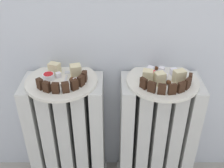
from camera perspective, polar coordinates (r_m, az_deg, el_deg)
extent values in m
cube|color=silver|center=(1.23, -15.48, -10.11)|extent=(0.05, 0.18, 0.52)
cube|color=silver|center=(1.21, -12.45, -10.23)|extent=(0.05, 0.18, 0.52)
cube|color=silver|center=(1.20, -9.34, -10.33)|extent=(0.05, 0.18, 0.52)
cube|color=silver|center=(1.19, -6.18, -10.40)|extent=(0.05, 0.18, 0.52)
cube|color=silver|center=(1.19, -2.98, -10.43)|extent=(0.05, 0.18, 0.52)
cube|color=silver|center=(1.19, 2.98, -10.41)|extent=(0.05, 0.18, 0.52)
cube|color=silver|center=(1.19, 6.17, -10.36)|extent=(0.05, 0.18, 0.52)
cube|color=silver|center=(1.20, 9.33, -10.27)|extent=(0.05, 0.18, 0.52)
cube|color=silver|center=(1.22, 12.43, -10.16)|extent=(0.05, 0.18, 0.52)
cube|color=silver|center=(1.23, 15.45, -10.02)|extent=(0.05, 0.18, 0.52)
cylinder|color=silver|center=(1.04, -10.62, 0.63)|extent=(0.27, 0.27, 0.01)
cylinder|color=silver|center=(1.04, 10.61, 0.68)|extent=(0.27, 0.27, 0.01)
cube|color=#382114|center=(0.99, -15.00, -0.01)|extent=(0.03, 0.03, 0.04)
cube|color=#382114|center=(0.97, -13.67, -0.63)|extent=(0.03, 0.03, 0.04)
cube|color=#382114|center=(0.95, -11.84, -0.89)|extent=(0.03, 0.02, 0.04)
cube|color=#382114|center=(0.95, -9.82, -0.73)|extent=(0.03, 0.02, 0.04)
cube|color=#382114|center=(0.96, -7.96, -0.19)|extent=(0.03, 0.03, 0.04)
cube|color=#382114|center=(0.98, -6.57, 0.65)|extent=(0.03, 0.03, 0.04)
cube|color=#382114|center=(1.01, -5.85, 1.62)|extent=(0.02, 0.03, 0.04)
cube|color=beige|center=(1.04, -7.70, 2.78)|extent=(0.05, 0.05, 0.05)
cube|color=beige|center=(1.08, -12.09, 3.29)|extent=(0.05, 0.04, 0.04)
cube|color=white|center=(1.05, -11.32, 1.89)|extent=(0.02, 0.02, 0.02)
cube|color=white|center=(1.00, -7.59, 0.61)|extent=(0.03, 0.03, 0.02)
ellipsoid|color=#4C2814|center=(0.98, -10.31, -0.39)|extent=(0.03, 0.03, 0.02)
ellipsoid|color=#4C2814|center=(1.02, -8.54, 0.97)|extent=(0.02, 0.03, 0.01)
cylinder|color=white|center=(1.05, -13.28, 1.56)|extent=(0.04, 0.04, 0.02)
cylinder|color=red|center=(1.05, -13.31, 1.82)|extent=(0.04, 0.04, 0.01)
cube|color=#382114|center=(0.97, 6.70, 0.17)|extent=(0.03, 0.03, 0.04)
cube|color=#382114|center=(0.95, 8.42, -0.61)|extent=(0.03, 0.03, 0.04)
cube|color=#382114|center=(0.95, 10.52, -1.05)|extent=(0.03, 0.02, 0.04)
cube|color=#382114|center=(0.95, 12.65, -1.06)|extent=(0.03, 0.02, 0.04)
cube|color=#382114|center=(0.97, 14.46, -0.65)|extent=(0.03, 0.03, 0.04)
cube|color=#382114|center=(1.00, 15.67, 0.10)|extent=(0.03, 0.03, 0.04)
cube|color=#382114|center=(1.03, 16.17, 1.04)|extent=(0.02, 0.03, 0.04)
cube|color=beige|center=(1.02, 14.03, 1.59)|extent=(0.05, 0.04, 0.05)
cube|color=beige|center=(1.00, 10.05, 1.19)|extent=(0.04, 0.04, 0.05)
cube|color=beige|center=(1.00, 7.57, 1.68)|extent=(0.04, 0.04, 0.05)
cube|color=white|center=(1.03, 10.99, 1.48)|extent=(0.03, 0.03, 0.02)
cube|color=white|center=(1.08, 12.94, 2.56)|extent=(0.03, 0.03, 0.03)
cube|color=white|center=(1.08, 10.42, 3.03)|extent=(0.03, 0.03, 0.02)
cube|color=white|center=(1.07, 8.12, 3.07)|extent=(0.03, 0.03, 0.02)
ellipsoid|color=#4C2814|center=(1.09, 9.18, 3.30)|extent=(0.03, 0.02, 0.02)
ellipsoid|color=#4C2814|center=(1.01, 11.87, 0.38)|extent=(0.02, 0.03, 0.02)
cylinder|color=white|center=(1.04, 8.46, 2.04)|extent=(0.04, 0.04, 0.02)
cylinder|color=red|center=(1.04, 8.49, 2.35)|extent=(0.03, 0.03, 0.01)
cube|color=silver|center=(1.03, -9.74, 0.93)|extent=(0.01, 0.06, 0.00)
cube|color=silver|center=(1.08, -9.43, 2.41)|extent=(0.02, 0.02, 0.00)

